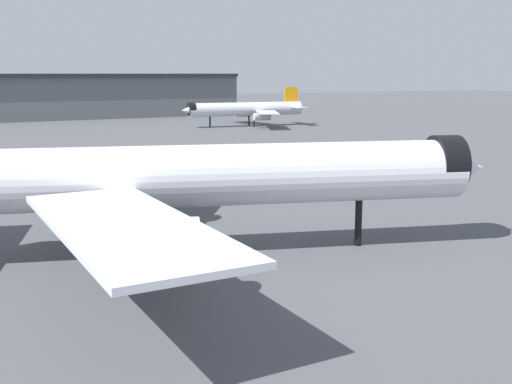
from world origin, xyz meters
The scene contains 4 objects.
ground centered at (0.00, 0.00, 0.00)m, with size 900.00×900.00×0.00m, color #4C4F54.
airliner_near_gate centered at (-1.97, -1.41, 7.52)m, with size 63.71×57.26×17.08m.
airliner_far_taxiway centered at (61.65, 133.28, 5.59)m, with size 44.28×40.45×12.68m.
traffic_cone_wingtip centered at (21.10, 26.73, 0.29)m, with size 0.46×0.46×0.58m, color #F2600C.
Camera 1 is at (-17.54, -57.65, 17.20)m, focal length 43.71 mm.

